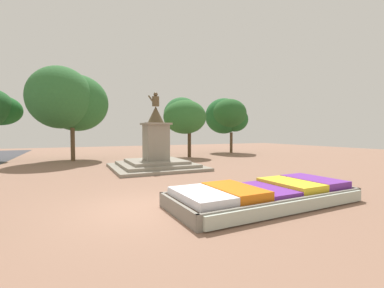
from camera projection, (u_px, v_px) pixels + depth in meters
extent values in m
plane|color=#8C6651|center=(140.00, 209.00, 7.93)|extent=(75.57, 75.57, 0.00)
cube|color=#38281C|center=(264.00, 197.00, 8.59)|extent=(6.33, 2.53, 0.40)
cube|color=gray|center=(294.00, 206.00, 7.49)|extent=(6.47, 0.26, 0.44)
cube|color=gray|center=(241.00, 189.00, 9.69)|extent=(6.47, 0.26, 0.44)
cube|color=gray|center=(177.00, 210.00, 7.15)|extent=(0.17, 2.57, 0.44)
cube|color=gray|center=(326.00, 187.00, 10.03)|extent=(0.17, 2.57, 0.44)
cube|color=white|center=(201.00, 196.00, 7.48)|extent=(1.27, 2.20, 0.24)
cube|color=orange|center=(234.00, 191.00, 8.03)|extent=(1.27, 2.20, 0.27)
cube|color=#72339E|center=(264.00, 189.00, 8.58)|extent=(1.27, 2.20, 0.13)
cube|color=yellow|center=(290.00, 184.00, 9.13)|extent=(1.27, 2.20, 0.24)
cube|color=#72339E|center=(313.00, 181.00, 9.67)|extent=(1.27, 2.20, 0.26)
cube|color=#B2BCAD|center=(295.00, 207.00, 7.45)|extent=(6.15, 0.36, 0.36)
cube|color=gray|center=(156.00, 167.00, 16.95)|extent=(5.62, 5.62, 0.19)
cube|color=gray|center=(156.00, 164.00, 16.94)|extent=(4.58, 4.58, 0.19)
cube|color=gray|center=(156.00, 161.00, 16.93)|extent=(3.54, 3.54, 0.19)
cube|color=gray|center=(156.00, 142.00, 16.88)|extent=(1.44, 1.44, 2.32)
cube|color=gray|center=(156.00, 124.00, 16.82)|extent=(1.70, 1.70, 0.12)
cone|color=brown|center=(156.00, 115.00, 16.80)|extent=(1.08, 1.08, 1.09)
cylinder|color=brown|center=(156.00, 101.00, 16.76)|extent=(0.46, 0.46, 0.64)
sphere|color=brown|center=(156.00, 94.00, 16.74)|extent=(0.28, 0.28, 0.28)
cylinder|color=brown|center=(151.00, 99.00, 16.74)|extent=(0.43, 0.26, 0.54)
cylinder|color=#4C3823|center=(189.00, 144.00, 24.76)|extent=(0.34, 0.34, 2.49)
ellipsoid|color=#2B6A33|center=(182.00, 115.00, 24.88)|extent=(3.54, 3.43, 3.36)
ellipsoid|color=#2F6A2F|center=(185.00, 117.00, 24.41)|extent=(4.12, 3.83, 3.23)
cylinder|color=brown|center=(231.00, 143.00, 30.01)|extent=(0.32, 0.32, 2.38)
ellipsoid|color=#205D29|center=(224.00, 116.00, 30.43)|extent=(4.25, 4.64, 4.18)
ellipsoid|color=#265B27|center=(229.00, 114.00, 29.29)|extent=(3.89, 4.00, 3.30)
ellipsoid|color=#215D27|center=(235.00, 119.00, 29.97)|extent=(3.21, 2.97, 2.86)
cylinder|color=brown|center=(73.00, 141.00, 21.35)|extent=(0.34, 0.34, 3.32)
ellipsoid|color=#2F6B32|center=(77.00, 103.00, 22.28)|extent=(5.22, 5.42, 4.87)
ellipsoid|color=#316B33|center=(60.00, 98.00, 20.70)|extent=(5.01, 5.38, 4.99)
ellipsoid|color=#205F26|center=(0.00, 110.00, 21.66)|extent=(3.31, 2.95, 2.52)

